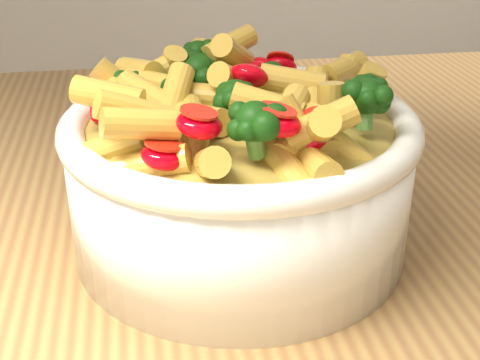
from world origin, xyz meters
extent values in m
cube|color=#A98148|center=(0.00, 0.00, 0.88)|extent=(1.20, 0.80, 0.04)
cylinder|color=white|center=(-0.06, -0.08, 0.95)|extent=(0.24, 0.24, 0.10)
ellipsoid|color=white|center=(-0.06, -0.08, 0.92)|extent=(0.22, 0.22, 0.04)
torus|color=white|center=(-0.06, -0.08, 1.00)|extent=(0.25, 0.25, 0.02)
ellipsoid|color=gold|center=(-0.06, -0.08, 1.00)|extent=(0.22, 0.22, 0.02)
camera|label=1|loc=(-0.13, -0.51, 1.17)|focal=50.00mm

